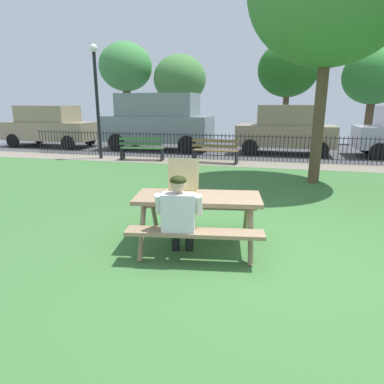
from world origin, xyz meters
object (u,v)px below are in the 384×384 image
Objects in this scene: adult_at_table at (179,214)px; parked_car_far_left at (50,125)px; pizza_box_open at (181,189)px; parked_car_left at (158,120)px; park_bench_center at (215,151)px; park_bench_left at (142,149)px; far_tree_center at (288,70)px; far_tree_left at (126,68)px; far_tree_midleft at (180,80)px; lamp_post_walkway at (96,91)px; parked_car_center at (285,129)px; picnic_table_foreground at (198,207)px; far_tree_midright at (374,77)px.

adult_at_table is 0.27× the size of parked_car_far_left.
pizza_box_open is 10.66m from parked_car_left.
park_bench_left is at bearing 180.00° from park_bench_center.
far_tree_center reaches higher than adult_at_table.
adult_at_table is 8.39m from park_bench_left.
far_tree_center is (1.78, 16.35, 3.17)m from adult_at_table.
far_tree_midleft is at bearing 0.00° from far_tree_left.
pizza_box_open is 16.62m from far_tree_midleft.
adult_at_table is 14.02m from parked_car_far_left.
lamp_post_walkway is (-5.20, 7.64, 1.83)m from adult_at_table.
park_bench_left is 10.77m from far_tree_center.
parked_car_center reaches higher than adult_at_table.
adult_at_table reaches higher than picnic_table_foreground.
far_tree_midleft is 6.21m from far_tree_center.
parked_car_left is at bearing 110.04° from adult_at_table.
adult_at_table is at bearing -77.91° from pizza_box_open.
park_bench_center is 9.92m from far_tree_midleft.
far_tree_midleft reaches higher than parked_car_left.
park_bench_center is at bearing -0.37° from lamp_post_walkway.
far_tree_center reaches higher than parked_car_left.
adult_at_table reaches higher than park_bench_center.
lamp_post_walkway is at bearing -73.14° from far_tree_left.
far_tree_midright is (15.50, 5.87, 2.38)m from parked_car_far_left.
pizza_box_open is at bearing 102.09° from adult_at_table.
parked_car_center is at bearing -44.11° from far_tree_midleft.
parked_car_left is (-3.71, 9.98, 0.44)m from pizza_box_open.
picnic_table_foreground is 0.42× the size of parked_car_left.
parked_car_far_left is 0.93× the size of parked_car_left.
lamp_post_walkway is (-4.42, 0.03, 2.07)m from park_bench_center.
adult_at_table is (0.11, -0.50, -0.21)m from pizza_box_open.
pizza_box_open is (-0.24, -0.03, 0.27)m from picnic_table_foreground.
parked_car_far_left is at bearing -103.99° from far_tree_left.
far_tree_center reaches higher than lamp_post_walkway.
pizza_box_open is 0.11× the size of far_tree_midleft.
far_tree_center reaches higher than park_bench_left.
far_tree_center is at bearing 84.06° from picnic_table_foreground.
lamp_post_walkway reaches higher than park_bench_left.
adult_at_table is 18.47m from far_tree_left.
picnic_table_foreground is 10.08m from parked_car_center.
far_tree_center is 4.43m from far_tree_midright.
far_tree_midleft reaches higher than adult_at_table.
far_tree_midleft is at bearing 105.10° from adult_at_table.
lamp_post_walkway is (-5.33, 7.12, 1.89)m from picnic_table_foreground.
park_bench_center is 0.33× the size of far_tree_midright.
far_tree_left is at bearing 116.01° from pizza_box_open.
adult_at_table is 0.25× the size of parked_car_left.
parked_car_far_left is 0.79× the size of far_tree_left.
far_tree_midright is at bearing 0.00° from far_tree_midleft.
picnic_table_foreground is 13.72m from parked_car_far_left.
pizza_box_open is 0.09× the size of far_tree_left.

